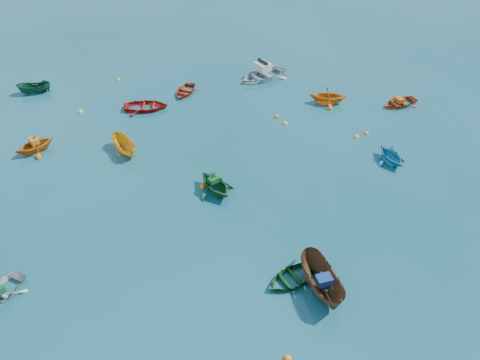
# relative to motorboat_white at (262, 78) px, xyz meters

# --- Properties ---
(ground) EXTENTS (160.00, 160.00, 0.00)m
(ground) POSITION_rel_motorboat_white_xyz_m (0.24, -19.28, 0.00)
(ground) COLOR #0A434F
(ground) RESTS_ON ground
(sampan_brown_mid) EXTENTS (2.70, 3.78, 1.37)m
(sampan_brown_mid) POSITION_rel_motorboat_white_xyz_m (5.10, -21.32, 0.00)
(sampan_brown_mid) COLOR brown
(sampan_brown_mid) RESTS_ON ground
(dinghy_orange_w) EXTENTS (3.25, 3.30, 1.32)m
(dinghy_orange_w) POSITION_rel_motorboat_white_xyz_m (-13.45, -12.80, 0.00)
(dinghy_orange_w) COLOR #C76412
(dinghy_orange_w) RESTS_ON ground
(sampan_yellow_mid) EXTENTS (2.67, 2.74, 1.07)m
(sampan_yellow_mid) POSITION_rel_motorboat_white_xyz_m (-7.66, -11.98, 0.00)
(sampan_yellow_mid) COLOR orange
(sampan_yellow_mid) RESTS_ON ground
(dinghy_green_e) EXTENTS (3.37, 3.28, 0.57)m
(dinghy_green_e) POSITION_rel_motorboat_white_xyz_m (3.73, -20.99, 0.00)
(dinghy_green_e) COLOR #0F4213
(dinghy_green_e) RESTS_ON ground
(dinghy_cyan_se) EXTENTS (2.86, 2.98, 1.21)m
(dinghy_cyan_se) POSITION_rel_motorboat_white_xyz_m (9.30, -10.54, 0.00)
(dinghy_cyan_se) COLOR teal
(dinghy_cyan_se) RESTS_ON ground
(dinghy_red_nw) EXTENTS (3.66, 2.93, 0.68)m
(dinghy_red_nw) POSITION_rel_motorboat_white_xyz_m (-8.00, -6.43, 0.00)
(dinghy_red_nw) COLOR #9F120D
(dinghy_red_nw) RESTS_ON ground
(dinghy_green_n) EXTENTS (3.52, 3.52, 1.41)m
(dinghy_green_n) POSITION_rel_motorboat_white_xyz_m (-1.11, -15.10, 0.00)
(dinghy_green_n) COLOR #135524
(dinghy_green_n) RESTS_ON ground
(dinghy_red_ne) EXTENTS (3.46, 3.23, 0.58)m
(dinghy_red_ne) POSITION_rel_motorboat_white_xyz_m (10.74, -2.96, 0.00)
(dinghy_red_ne) COLOR #C74210
(dinghy_red_ne) RESTS_ON ground
(dinghy_red_far) EXTENTS (2.24, 2.88, 0.55)m
(dinghy_red_far) POSITION_rel_motorboat_white_xyz_m (-5.75, -3.56, 0.00)
(dinghy_red_far) COLOR #AF260E
(dinghy_red_far) RESTS_ON ground
(dinghy_orange_far) EXTENTS (2.87, 2.51, 1.45)m
(dinghy_orange_far) POSITION_rel_motorboat_white_xyz_m (5.37, -3.51, 0.00)
(dinghy_orange_far) COLOR orange
(dinghy_orange_far) RESTS_ON ground
(sampan_green_far) EXTENTS (2.71, 1.83, 0.98)m
(sampan_green_far) POSITION_rel_motorboat_white_xyz_m (-17.42, -5.28, 0.00)
(sampan_green_far) COLOR #104424
(sampan_green_far) RESTS_ON ground
(motorboat_white) EXTENTS (4.99, 5.02, 1.46)m
(motorboat_white) POSITION_rel_motorboat_white_xyz_m (0.00, 0.00, 0.00)
(motorboat_white) COLOR silver
(motorboat_white) RESTS_ON ground
(tarp_blue_a) EXTENTS (0.87, 0.78, 0.34)m
(tarp_blue_a) POSITION_rel_motorboat_white_xyz_m (5.17, -21.46, 0.86)
(tarp_blue_a) COLOR navy
(tarp_blue_a) RESTS_ON sampan_brown_mid
(tarp_orange_a) EXTENTS (0.84, 0.81, 0.32)m
(tarp_orange_a) POSITION_rel_motorboat_white_xyz_m (-13.42, -12.76, 0.82)
(tarp_orange_a) COLOR orange
(tarp_orange_a) RESTS_ON dinghy_orange_w
(tarp_green_b) EXTENTS (0.76, 0.75, 0.29)m
(tarp_green_b) POSITION_rel_motorboat_white_xyz_m (-1.18, -15.03, 0.85)
(tarp_green_b) COLOR #134F20
(tarp_green_b) RESTS_ON dinghy_green_n
(tarp_orange_b) EXTENTS (0.78, 0.82, 0.32)m
(tarp_orange_b) POSITION_rel_motorboat_white_xyz_m (10.65, -3.01, 0.45)
(tarp_orange_b) COLOR #BB5013
(tarp_orange_b) RESTS_ON dinghy_red_ne
(buoy_or_b) EXTENTS (0.35, 0.35, 0.35)m
(buoy_or_b) POSITION_rel_motorboat_white_xyz_m (3.82, -25.09, 0.00)
(buoy_or_b) COLOR orange
(buoy_or_b) RESTS_ON ground
(buoy_ye_b) EXTENTS (0.37, 0.37, 0.37)m
(buoy_ye_b) POSITION_rel_motorboat_white_xyz_m (-12.67, -7.57, 0.00)
(buoy_ye_b) COLOR yellow
(buoy_ye_b) RESTS_ON ground
(buoy_or_c) EXTENTS (0.38, 0.38, 0.38)m
(buoy_or_c) POSITION_rel_motorboat_white_xyz_m (-1.92, -14.78, 0.00)
(buoy_or_c) COLOR orange
(buoy_or_c) RESTS_ON ground
(buoy_ye_c) EXTENTS (0.39, 0.39, 0.39)m
(buoy_ye_c) POSITION_rel_motorboat_white_xyz_m (2.38, -6.95, 0.00)
(buoy_ye_c) COLOR gold
(buoy_ye_c) RESTS_ON ground
(buoy_or_d) EXTENTS (0.36, 0.36, 0.36)m
(buoy_or_d) POSITION_rel_motorboat_white_xyz_m (8.03, -7.46, 0.00)
(buoy_or_d) COLOR orange
(buoy_or_d) RESTS_ON ground
(buoy_ye_d) EXTENTS (0.34, 0.34, 0.34)m
(buoy_ye_d) POSITION_rel_motorboat_white_xyz_m (-11.74, -2.15, 0.00)
(buoy_ye_d) COLOR gold
(buoy_ye_d) RESTS_ON ground
(buoy_or_e) EXTENTS (0.38, 0.38, 0.38)m
(buoy_or_e) POSITION_rel_motorboat_white_xyz_m (1.72, -6.15, 0.00)
(buoy_or_e) COLOR orange
(buoy_or_e) RESTS_ON ground
(buoy_ye_e) EXTENTS (0.35, 0.35, 0.35)m
(buoy_ye_e) POSITION_rel_motorboat_white_xyz_m (7.34, -7.97, 0.00)
(buoy_ye_e) COLOR yellow
(buoy_ye_e) RESTS_ON ground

